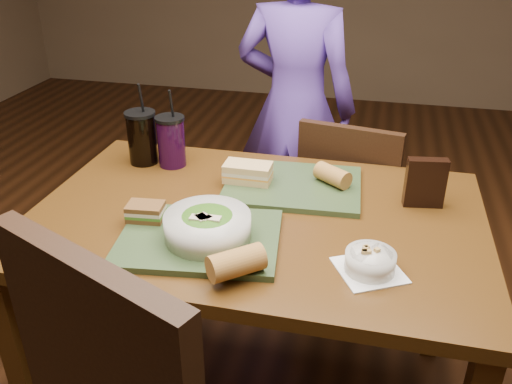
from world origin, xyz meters
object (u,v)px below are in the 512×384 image
chair_far (345,210)px  baguette_near (236,263)px  sandwich_far (248,172)px  dining_table (256,240)px  tray_far (293,186)px  sandwich_near (146,212)px  tray_near (199,239)px  soup_bowl (370,261)px  chip_bag (425,183)px  cup_berry (171,141)px  salad_bowl (208,225)px  diner (295,108)px  baguette_far (333,175)px  cup_cola (142,137)px

chair_far → baguette_near: 0.96m
sandwich_far → dining_table: bearing=-68.3°
tray_far → sandwich_near: (-0.36, -0.31, 0.03)m
tray_near → soup_bowl: 0.45m
baguette_near → chip_bag: 0.65m
tray_far → sandwich_near: bearing=-138.7°
chip_bag → cup_berry: bearing=164.3°
soup_bowl → chip_bag: (0.14, 0.37, 0.05)m
sandwich_near → cup_berry: bearing=100.8°
sandwich_near → baguette_near: 0.37m
salad_bowl → baguette_near: size_ratio=1.71×
sandwich_far → diner: bearing=88.8°
tray_far → sandwich_far: sandwich_far is taller
chair_far → chip_bag: bearing=-59.0°
salad_bowl → baguette_near: salad_bowl is taller
chair_far → baguette_far: 0.48m
tray_far → salad_bowl: salad_bowl is taller
diner → tray_near: size_ratio=3.56×
salad_bowl → soup_bowl: 0.42m
dining_table → chip_bag: chip_bag is taller
chair_far → chip_bag: size_ratio=5.75×
dining_table → tray_near: tray_near is taller
tray_near → sandwich_near: (-0.17, 0.05, 0.03)m
cup_cola → sandwich_near: bearing=-65.4°
chair_far → baguette_near: (-0.20, -0.89, 0.32)m
cup_cola → chip_bag: cup_cola is taller
chair_far → salad_bowl: size_ratio=3.80×
diner → sandwich_near: 1.12m
tray_near → salad_bowl: bearing=-2.9°
dining_table → tray_far: tray_far is taller
baguette_near → chip_bag: size_ratio=0.89×
dining_table → tray_near: bearing=-121.6°
cup_cola → chair_far: bearing=23.7°
soup_bowl → sandwich_near: (-0.62, 0.08, 0.01)m
dining_table → chip_bag: size_ratio=8.67×
cup_cola → sandwich_far: bearing=-13.5°
dining_table → salad_bowl: size_ratio=5.73×
cup_berry → chip_bag: bearing=-7.0°
tray_near → cup_cola: size_ratio=1.48×
tray_far → baguette_near: baguette_near is taller
dining_table → baguette_far: bearing=46.6°
dining_table → cup_cola: 0.56m
salad_bowl → sandwich_far: (0.02, 0.35, -0.01)m
baguette_near → cup_berry: 0.70m
baguette_far → tray_far: bearing=-168.2°
tray_far → chip_bag: 0.40m
chair_far → baguette_near: bearing=-102.6°
tray_near → chip_bag: bearing=30.5°
salad_bowl → cup_berry: size_ratio=0.84×
cup_berry → baguette_far: bearing=-5.6°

